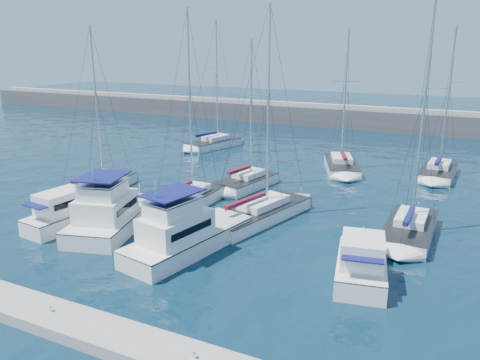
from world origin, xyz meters
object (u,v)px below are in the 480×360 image
at_px(motor_yacht_port_outer, 69,213).
at_px(motor_yacht_port_inner, 111,215).
at_px(sailboat_mid_d, 259,213).
at_px(sailboat_back_b, 342,166).
at_px(motor_yacht_stbd_inner, 184,235).
at_px(sailboat_mid_e, 410,229).
at_px(sailboat_mid_a, 98,187).
at_px(sailboat_mid_c, 247,182).
at_px(sailboat_back_a, 214,143).
at_px(motor_yacht_stbd_outer, 361,265).
at_px(sailboat_back_c, 438,172).
at_px(sailboat_mid_b, 188,200).

xyz_separation_m(motor_yacht_port_outer, motor_yacht_port_inner, (3.33, 0.72, 0.19)).
bearing_deg(sailboat_mid_d, sailboat_back_b, 98.28).
bearing_deg(sailboat_back_b, motor_yacht_port_inner, -134.61).
xyz_separation_m(motor_yacht_stbd_inner, sailboat_mid_e, (12.80, 8.99, -0.58)).
bearing_deg(sailboat_back_b, sailboat_mid_a, -156.13).
xyz_separation_m(sailboat_mid_a, sailboat_mid_c, (11.53, 7.25, 0.01)).
relative_size(sailboat_mid_d, sailboat_mid_e, 0.98).
relative_size(sailboat_mid_d, sailboat_back_b, 1.08).
bearing_deg(sailboat_mid_a, sailboat_mid_e, -3.26).
relative_size(sailboat_mid_c, sailboat_mid_d, 0.86).
xyz_separation_m(sailboat_mid_d, sailboat_back_a, (-15.86, 21.56, 0.02)).
bearing_deg(motor_yacht_stbd_outer, sailboat_mid_d, 134.33).
bearing_deg(motor_yacht_stbd_outer, sailboat_back_a, 121.02).
height_order(sailboat_mid_c, sailboat_back_c, sailboat_back_c).
xyz_separation_m(motor_yacht_port_inner, motor_yacht_stbd_outer, (17.87, 0.17, -0.19)).
height_order(motor_yacht_stbd_inner, sailboat_back_b, sailboat_back_b).
bearing_deg(sailboat_back_b, sailboat_mid_c, -142.81).
height_order(motor_yacht_stbd_outer, sailboat_back_b, sailboat_back_b).
height_order(motor_yacht_port_inner, motor_yacht_stbd_outer, motor_yacht_port_inner).
bearing_deg(sailboat_back_a, motor_yacht_stbd_outer, -31.43).
bearing_deg(motor_yacht_port_inner, sailboat_back_c, 35.87).
height_order(sailboat_mid_c, sailboat_mid_e, sailboat_mid_e).
bearing_deg(sailboat_back_c, sailboat_mid_d, -117.96).
height_order(sailboat_mid_a, sailboat_mid_e, sailboat_mid_e).
height_order(motor_yacht_stbd_inner, sailboat_mid_a, sailboat_mid_a).
xyz_separation_m(sailboat_mid_c, sailboat_back_a, (-11.43, 14.32, 0.01)).
relative_size(sailboat_mid_b, sailboat_mid_e, 0.97).
bearing_deg(sailboat_back_b, sailboat_mid_e, -80.95).
bearing_deg(sailboat_back_c, sailboat_mid_b, -130.96).
bearing_deg(sailboat_back_c, motor_yacht_stbd_inner, -113.91).
relative_size(sailboat_mid_a, sailboat_mid_b, 0.93).
bearing_deg(sailboat_back_b, motor_yacht_stbd_inner, -119.35).
distance_m(motor_yacht_stbd_outer, sailboat_mid_c, 19.09).
bearing_deg(sailboat_back_a, motor_yacht_port_outer, -65.91).
bearing_deg(sailboat_mid_b, motor_yacht_stbd_inner, -57.15).
bearing_deg(motor_yacht_stbd_outer, sailboat_mid_c, 124.07).
relative_size(motor_yacht_stbd_outer, sailboat_mid_c, 0.47).
xyz_separation_m(motor_yacht_stbd_outer, sailboat_mid_e, (1.74, 7.87, -0.39)).
distance_m(sailboat_back_b, sailboat_back_c, 9.62).
relative_size(motor_yacht_stbd_inner, sailboat_mid_b, 0.63).
height_order(motor_yacht_port_inner, sailboat_mid_a, sailboat_mid_a).
bearing_deg(sailboat_back_c, sailboat_mid_e, -89.25).
distance_m(sailboat_mid_d, sailboat_back_c, 22.23).
relative_size(sailboat_mid_b, sailboat_mid_d, 1.00).
bearing_deg(sailboat_mid_a, sailboat_back_a, 83.06).
relative_size(motor_yacht_port_inner, sailboat_back_c, 0.64).
height_order(motor_yacht_stbd_inner, sailboat_mid_d, sailboat_mid_d).
xyz_separation_m(motor_yacht_port_outer, sailboat_mid_d, (12.19, 7.18, -0.42)).
height_order(motor_yacht_stbd_inner, sailboat_mid_b, sailboat_mid_b).
bearing_deg(motor_yacht_stbd_outer, motor_yacht_stbd_inner, 175.04).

